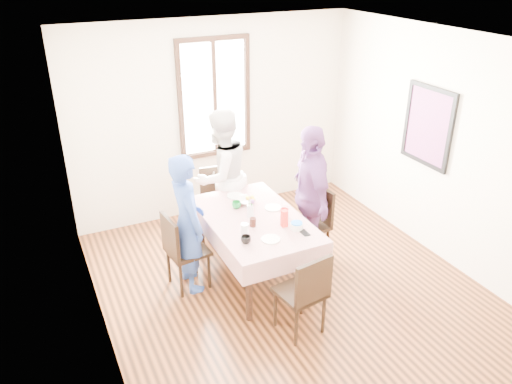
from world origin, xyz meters
TOP-DOWN VIEW (x-y plane):
  - ground at (0.00, 0.00)m, footprint 4.50×4.50m
  - back_wall at (0.00, 2.25)m, footprint 4.00×0.00m
  - right_wall at (2.00, 0.00)m, footprint 0.00×4.50m
  - window_frame at (0.00, 2.23)m, footprint 1.02×0.06m
  - window_pane at (0.00, 2.24)m, footprint 0.90×0.02m
  - art_poster at (1.98, 0.30)m, footprint 0.04×0.76m
  - dining_table at (-0.26, 0.45)m, footprint 0.90×1.52m
  - tablecloth at (-0.26, 0.45)m, footprint 1.02×1.64m
  - chair_left at (-1.00, 0.59)m, footprint 0.46×0.46m
  - chair_right at (0.49, 0.49)m, footprint 0.46×0.46m
  - chair_far at (-0.26, 1.49)m, footprint 0.46×0.46m
  - chair_near at (-0.26, -0.60)m, footprint 0.48×0.48m
  - person_left at (-0.98, 0.59)m, footprint 0.40×0.59m
  - person_far at (-0.26, 1.47)m, footprint 1.03×0.92m
  - person_right at (0.47, 0.49)m, footprint 0.64×1.08m
  - mug_black at (-0.56, -0.01)m, footprint 0.12×0.12m
  - mug_flag at (0.06, 0.33)m, footprint 0.11×0.11m
  - mug_green at (-0.34, 0.74)m, footprint 0.14×0.14m
  - serving_bowl at (-0.19, 0.81)m, footprint 0.29×0.29m
  - juice_carton at (-0.05, 0.13)m, footprint 0.06×0.06m
  - butter_tub at (0.04, 0.02)m, footprint 0.14×0.14m
  - jam_jar at (-0.35, 0.28)m, footprint 0.07×0.07m
  - drinking_glass at (-0.49, 0.17)m, footprint 0.08×0.08m
  - smartphone at (0.08, -0.09)m, footprint 0.07×0.14m
  - flower_vase at (-0.29, 0.48)m, footprint 0.07×0.07m
  - plate_right at (0.04, 0.56)m, footprint 0.20×0.20m
  - plate_far at (-0.23, 1.03)m, footprint 0.20×0.20m
  - plate_near at (-0.30, -0.06)m, footprint 0.20×0.20m
  - butter_lid at (0.04, 0.02)m, footprint 0.12×0.12m
  - flower_bunch at (-0.29, 0.48)m, footprint 0.09×0.09m

SIDE VIEW (x-z plane):
  - ground at x=0.00m, z-range 0.00..0.00m
  - dining_table at x=-0.26m, z-range 0.00..0.75m
  - chair_left at x=-1.00m, z-range 0.00..0.91m
  - chair_right at x=0.49m, z-range 0.00..0.91m
  - chair_far at x=-0.26m, z-range 0.00..0.91m
  - chair_near at x=-0.26m, z-range 0.00..0.91m
  - tablecloth at x=-0.26m, z-range 0.75..0.76m
  - smartphone at x=0.08m, z-range 0.76..0.77m
  - plate_right at x=0.04m, z-range 0.76..0.77m
  - plate_far at x=-0.23m, z-range 0.76..0.77m
  - plate_near at x=-0.30m, z-range 0.76..0.77m
  - serving_bowl at x=-0.19m, z-range 0.76..0.82m
  - person_left at x=-0.98m, z-range 0.00..1.59m
  - butter_tub at x=0.04m, z-range 0.76..0.83m
  - mug_black at x=-0.56m, z-range 0.76..0.84m
  - mug_green at x=-0.34m, z-range 0.76..0.84m
  - mug_flag at x=0.06m, z-range 0.76..0.85m
  - jam_jar at x=-0.35m, z-range 0.76..0.86m
  - drinking_glass at x=-0.49m, z-range 0.76..0.88m
  - flower_vase at x=-0.29m, z-range 0.76..0.91m
  - butter_lid at x=0.04m, z-range 0.83..0.84m
  - juice_carton at x=-0.05m, z-range 0.76..0.95m
  - person_right at x=0.47m, z-range 0.00..1.72m
  - person_far at x=-0.26m, z-range 0.00..1.74m
  - flower_bunch at x=-0.29m, z-range 0.91..1.01m
  - back_wall at x=0.00m, z-range -0.65..3.35m
  - right_wall at x=2.00m, z-range -0.90..3.60m
  - art_poster at x=1.98m, z-range 1.07..2.03m
  - window_frame at x=0.00m, z-range 0.84..2.46m
  - window_pane at x=0.00m, z-range 0.90..2.40m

